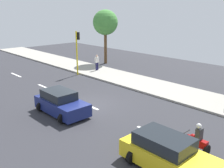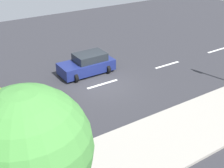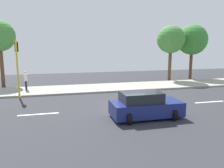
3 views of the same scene
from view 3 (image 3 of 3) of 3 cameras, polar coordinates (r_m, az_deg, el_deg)
name	(u,v)px [view 3 (image 3 of 3)]	position (r m, az deg, el deg)	size (l,w,h in m)	color
ground_plane	(132,108)	(15.17, 5.16, -6.18)	(40.00, 60.00, 0.10)	#2D2D33
sidewalk	(108,88)	(21.69, -0.97, -0.90)	(4.00, 60.00, 0.15)	#9E998E
lane_stripe_north	(209,102)	(18.01, 23.53, -4.22)	(0.20, 2.40, 0.01)	white
lane_stripe_mid	(132,108)	(15.16, 5.16, -5.98)	(0.20, 2.40, 0.01)	white
lane_stripe_south	(38,114)	(14.39, -18.21, -7.32)	(0.20, 2.40, 0.01)	white
car_dark_blue	(145,106)	(13.04, 8.34, -5.48)	(2.26, 4.03, 1.52)	navy
pedestrian_near_signal	(26,80)	(21.31, -21.06, 0.92)	(0.40, 0.24, 1.69)	#1E1E4C
traffic_light_corner	(17,61)	(18.84, -22.96, 5.44)	(0.49, 0.24, 4.50)	yellow
street_tree_south	(171,40)	(26.74, 14.73, 10.85)	(3.14, 3.14, 6.34)	brown
street_tree_north	(192,40)	(29.26, 19.71, 10.50)	(3.63, 3.63, 6.58)	brown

